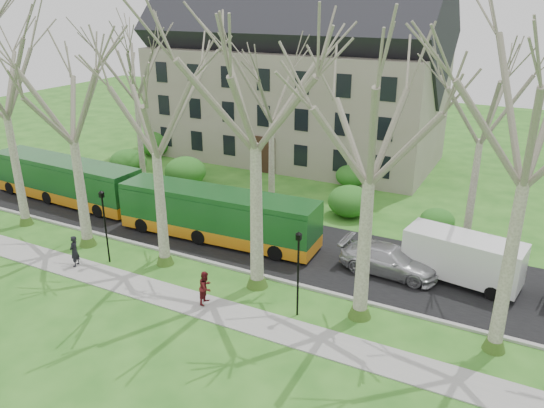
{
  "coord_description": "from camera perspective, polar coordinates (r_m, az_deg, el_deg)",
  "views": [
    {
      "loc": [
        14.99,
        -21.04,
        14.33
      ],
      "look_at": [
        2.56,
        3.0,
        3.75
      ],
      "focal_mm": 35.0,
      "sensor_mm": 36.0,
      "label": 1
    }
  ],
  "objects": [
    {
      "name": "building",
      "position": [
        50.08,
        2.42,
        14.15
      ],
      "size": [
        26.5,
        12.2,
        16.0
      ],
      "color": "gray",
      "rests_on": "ground"
    },
    {
      "name": "lamp_row",
      "position": [
        27.65,
        -8.57,
        -4.07
      ],
      "size": [
        36.22,
        0.22,
        4.3
      ],
      "color": "black",
      "rests_on": "ground"
    },
    {
      "name": "hedges",
      "position": [
        42.33,
        -1.85,
        2.98
      ],
      "size": [
        30.6,
        8.6,
        2.0
      ],
      "color": "#1A5317",
      "rests_on": "ground"
    },
    {
      "name": "bus_lead",
      "position": [
        42.29,
        -21.35,
        2.45
      ],
      "size": [
        13.11,
        3.23,
        3.25
      ],
      "primitive_type": null,
      "rotation": [
        0.0,
        0.0,
        -0.04
      ],
      "color": "#164D1C",
      "rests_on": "road"
    },
    {
      "name": "road",
      "position": [
        33.67,
        -1.91,
        -3.8
      ],
      "size": [
        80.0,
        8.0,
        0.06
      ],
      "primitive_type": "cube",
      "color": "black",
      "rests_on": "ground"
    },
    {
      "name": "ground",
      "position": [
        29.54,
        -7.16,
        -7.85
      ],
      "size": [
        120.0,
        120.0,
        0.0
      ],
      "primitive_type": "plane",
      "color": "#28631C",
      "rests_on": "ground"
    },
    {
      "name": "pedestrian_b",
      "position": [
        26.75,
        -7.14,
        -8.89
      ],
      "size": [
        0.74,
        0.91,
        1.74
      ],
      "primitive_type": "imported",
      "rotation": [
        0.0,
        0.0,
        1.68
      ],
      "color": "#5A1419",
      "rests_on": "sidewalk"
    },
    {
      "name": "tree_row_verge",
      "position": [
        27.09,
        -7.48,
        5.46
      ],
      "size": [
        49.0,
        7.0,
        14.0
      ],
      "color": "gray",
      "rests_on": "ground"
    },
    {
      "name": "pedestrian_a",
      "position": [
        32.01,
        -20.49,
        -4.77
      ],
      "size": [
        0.6,
        0.76,
        1.83
      ],
      "primitive_type": "imported",
      "rotation": [
        0.0,
        0.0,
        -1.29
      ],
      "color": "black",
      "rests_on": "sidewalk"
    },
    {
      "name": "tree_row_far",
      "position": [
        36.91,
        0.34,
        8.31
      ],
      "size": [
        33.0,
        7.0,
        12.0
      ],
      "color": "gray",
      "rests_on": "ground"
    },
    {
      "name": "van_a",
      "position": [
        30.01,
        19.8,
        -5.61
      ],
      "size": [
        6.25,
        3.04,
        2.61
      ],
      "primitive_type": null,
      "rotation": [
        0.0,
        0.0,
        -0.15
      ],
      "color": "silver",
      "rests_on": "road"
    },
    {
      "name": "curb",
      "position": [
        30.6,
        -5.59,
        -6.54
      ],
      "size": [
        80.0,
        0.25,
        0.14
      ],
      "primitive_type": "cube",
      "color": "#A5A39E",
      "rests_on": "ground"
    },
    {
      "name": "sidewalk",
      "position": [
        27.8,
        -10.09,
        -9.98
      ],
      "size": [
        70.0,
        2.0,
        0.06
      ],
      "primitive_type": "cube",
      "color": "gray",
      "rests_on": "ground"
    },
    {
      "name": "sedan",
      "position": [
        30.02,
        12.47,
        -5.88
      ],
      "size": [
        5.56,
        2.5,
        1.58
      ],
      "primitive_type": "imported",
      "rotation": [
        0.0,
        0.0,
        1.52
      ],
      "color": "#BDBCC2",
      "rests_on": "road"
    },
    {
      "name": "bus_follow",
      "position": [
        33.22,
        -5.9,
        -1.14
      ],
      "size": [
        13.13,
        3.31,
        3.25
      ],
      "primitive_type": null,
      "rotation": [
        0.0,
        0.0,
        0.05
      ],
      "color": "#164D1C",
      "rests_on": "road"
    }
  ]
}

